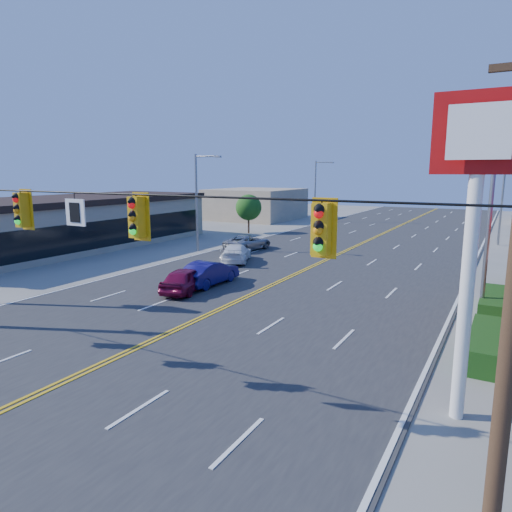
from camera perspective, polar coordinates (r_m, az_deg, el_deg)
The scene contains 15 objects.
ground at distance 16.05m, azimuth -23.10°, elevation -14.56°, with size 160.00×160.00×0.00m, color gray.
road at distance 31.66m, azimuth 6.70°, elevation -1.52°, with size 20.00×120.00×0.06m, color #2D2D30.
signal_span at distance 14.84m, azimuth -24.73°, elevation 3.01°, with size 24.32×0.34×9.00m.
kfc_pylon at distance 12.67m, azimuth 25.72°, elevation 7.09°, with size 2.20×0.36×8.50m.
strip_mall at distance 43.27m, azimuth -22.44°, elevation 3.95°, with size 10.40×26.40×4.40m.
streetlight_se at distance 22.75m, azimuth 26.63°, elevation 4.19°, with size 2.55×0.25×8.00m.
streetlight_ne at distance 46.69m, azimuth 28.20°, elevation 6.72°, with size 2.55×0.25×8.00m.
streetlight_sw at distance 38.14m, azimuth -7.21°, elevation 7.30°, with size 2.55×0.25×8.00m.
streetlight_nw at distance 61.02m, azimuth 7.59°, elevation 8.44°, with size 2.55×0.25×8.00m.
tree_west at distance 49.48m, azimuth -0.93°, elevation 6.09°, with size 2.80×2.80×4.20m.
bld_west_far at distance 65.12m, azimuth -0.05°, elevation 6.53°, with size 11.00×12.00×4.20m, color tan.
car_magenta at distance 25.40m, azimuth -8.81°, elevation -3.05°, with size 1.61×4.01×1.37m, color maroon.
car_blue at distance 26.81m, azimuth -5.85°, elevation -2.22°, with size 1.49×4.27×1.41m, color #130F59.
car_white at distance 33.48m, azimuth -2.52°, elevation 0.28°, with size 1.83×4.51×1.31m, color white.
car_silver at distance 38.60m, azimuth -1.03°, elevation 1.63°, with size 2.13×4.62×1.28m, color #98979C.
Camera 1 is at (11.83, -8.63, 6.56)m, focal length 32.00 mm.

